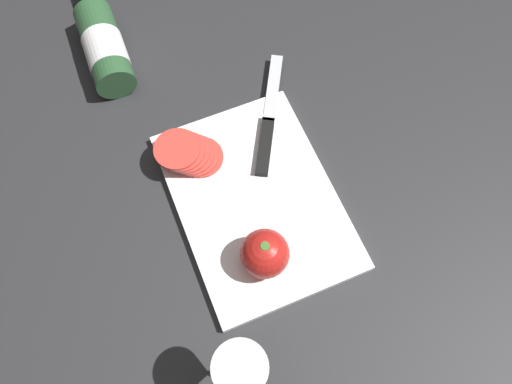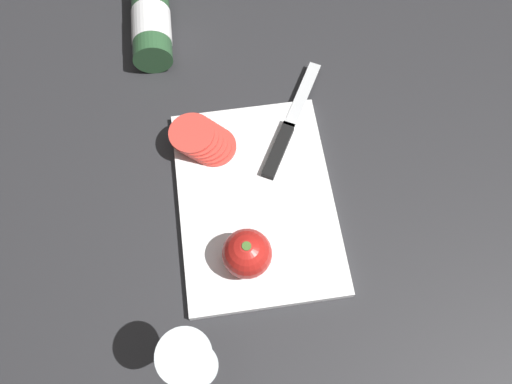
% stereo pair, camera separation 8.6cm
% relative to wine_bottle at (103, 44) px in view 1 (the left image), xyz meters
% --- Properties ---
extents(ground_plane, '(3.00, 3.00, 0.00)m').
position_rel_wine_bottle_xyz_m(ground_plane, '(0.37, 0.20, -0.04)').
color(ground_plane, '#28282B').
extents(cutting_board, '(0.39, 0.27, 0.02)m').
position_rel_wine_bottle_xyz_m(cutting_board, '(0.42, 0.16, -0.03)').
color(cutting_board, white).
rests_on(cutting_board, ground_plane).
extents(wine_bottle, '(0.32, 0.08, 0.08)m').
position_rel_wine_bottle_xyz_m(wine_bottle, '(0.00, 0.00, 0.00)').
color(wine_bottle, '#2D5633').
rests_on(wine_bottle, ground_plane).
extents(wine_glass, '(0.08, 0.08, 0.16)m').
position_rel_wine_bottle_xyz_m(wine_glass, '(0.68, 0.03, 0.08)').
color(wine_glass, silver).
rests_on(wine_glass, ground_plane).
extents(whole_tomato, '(0.08, 0.08, 0.08)m').
position_rel_wine_bottle_xyz_m(whole_tomato, '(0.53, 0.13, 0.02)').
color(whole_tomato, red).
rests_on(whole_tomato, cutting_board).
extents(knife, '(0.25, 0.16, 0.01)m').
position_rel_wine_bottle_xyz_m(knife, '(0.31, 0.22, -0.02)').
color(knife, silver).
rests_on(knife, cutting_board).
extents(tomato_slice_stack_near, '(0.10, 0.12, 0.04)m').
position_rel_wine_bottle_xyz_m(tomato_slice_stack_near, '(0.30, 0.08, -0.00)').
color(tomato_slice_stack_near, '#D63D33').
rests_on(tomato_slice_stack_near, cutting_board).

